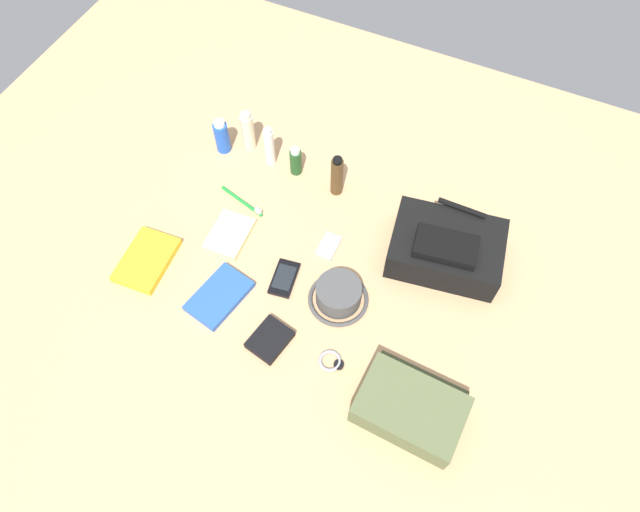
{
  "coord_description": "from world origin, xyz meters",
  "views": [
    {
      "loc": [
        0.35,
        -0.76,
        1.46
      ],
      "look_at": [
        0.0,
        0.0,
        0.04
      ],
      "focal_mm": 32.11,
      "sensor_mm": 36.0,
      "label": 1
    }
  ],
  "objects_px": {
    "cell_phone": "(284,278)",
    "toothbrush": "(244,203)",
    "paperback_novel": "(147,260)",
    "lotion_bottle": "(248,131)",
    "toothpaste_tube": "(269,147)",
    "wallet": "(270,340)",
    "shampoo_bottle": "(296,161)",
    "deodorant_spray": "(222,136)",
    "wristwatch": "(331,361)",
    "notepad": "(229,234)",
    "cologne_bottle": "(337,176)",
    "backpack": "(446,248)",
    "media_player": "(328,246)",
    "bucket_hat": "(339,295)",
    "toiletry_pouch": "(410,408)",
    "travel_guidebook": "(219,296)"
  },
  "relations": [
    {
      "from": "paperback_novel",
      "to": "cologne_bottle",
      "type": "bearing_deg",
      "value": 50.02
    },
    {
      "from": "paperback_novel",
      "to": "lotion_bottle",
      "type": "bearing_deg",
      "value": 83.45
    },
    {
      "from": "backpack",
      "to": "paperback_novel",
      "type": "bearing_deg",
      "value": -154.21
    },
    {
      "from": "notepad",
      "to": "deodorant_spray",
      "type": "bearing_deg",
      "value": 119.23
    },
    {
      "from": "deodorant_spray",
      "to": "wristwatch",
      "type": "relative_size",
      "value": 1.76
    },
    {
      "from": "lotion_bottle",
      "to": "toothpaste_tube",
      "type": "xyz_separation_m",
      "value": [
        0.09,
        -0.03,
        0.0
      ]
    },
    {
      "from": "toiletry_pouch",
      "to": "toothbrush",
      "type": "relative_size",
      "value": 1.59
    },
    {
      "from": "deodorant_spray",
      "to": "cell_phone",
      "type": "xyz_separation_m",
      "value": [
        0.4,
        -0.36,
        -0.05
      ]
    },
    {
      "from": "media_player",
      "to": "wallet",
      "type": "bearing_deg",
      "value": -92.71
    },
    {
      "from": "cologne_bottle",
      "to": "cell_phone",
      "type": "height_order",
      "value": "cologne_bottle"
    },
    {
      "from": "lotion_bottle",
      "to": "toothpaste_tube",
      "type": "height_order",
      "value": "toothpaste_tube"
    },
    {
      "from": "travel_guidebook",
      "to": "wallet",
      "type": "xyz_separation_m",
      "value": [
        0.19,
        -0.06,
        0.0
      ]
    },
    {
      "from": "deodorant_spray",
      "to": "wallet",
      "type": "xyz_separation_m",
      "value": [
        0.45,
        -0.54,
        -0.05
      ]
    },
    {
      "from": "notepad",
      "to": "travel_guidebook",
      "type": "bearing_deg",
      "value": -71.4
    },
    {
      "from": "toothpaste_tube",
      "to": "toiletry_pouch",
      "type": "bearing_deg",
      "value": -39.91
    },
    {
      "from": "wallet",
      "to": "deodorant_spray",
      "type": "bearing_deg",
      "value": 141.39
    },
    {
      "from": "toothpaste_tube",
      "to": "shampoo_bottle",
      "type": "bearing_deg",
      "value": 0.3
    },
    {
      "from": "toiletry_pouch",
      "to": "shampoo_bottle",
      "type": "distance_m",
      "value": 0.84
    },
    {
      "from": "toiletry_pouch",
      "to": "paperback_novel",
      "type": "relative_size",
      "value": 1.34
    },
    {
      "from": "toothpaste_tube",
      "to": "wallet",
      "type": "xyz_separation_m",
      "value": [
        0.29,
        -0.56,
        -0.06
      ]
    },
    {
      "from": "paperback_novel",
      "to": "media_player",
      "type": "xyz_separation_m",
      "value": [
        0.46,
        0.27,
        -0.01
      ]
    },
    {
      "from": "cell_phone",
      "to": "toothbrush",
      "type": "relative_size",
      "value": 0.73
    },
    {
      "from": "backpack",
      "to": "toothpaste_tube",
      "type": "height_order",
      "value": "toothpaste_tube"
    },
    {
      "from": "toothbrush",
      "to": "travel_guidebook",
      "type": "bearing_deg",
      "value": -73.34
    },
    {
      "from": "toothpaste_tube",
      "to": "bucket_hat",
      "type": "bearing_deg",
      "value": -42.14
    },
    {
      "from": "backpack",
      "to": "paperback_novel",
      "type": "relative_size",
      "value": 1.73
    },
    {
      "from": "shampoo_bottle",
      "to": "cologne_bottle",
      "type": "bearing_deg",
      "value": -6.46
    },
    {
      "from": "travel_guidebook",
      "to": "wristwatch",
      "type": "relative_size",
      "value": 2.79
    },
    {
      "from": "wristwatch",
      "to": "shampoo_bottle",
      "type": "bearing_deg",
      "value": 124.28
    },
    {
      "from": "wallet",
      "to": "notepad",
      "type": "relative_size",
      "value": 0.73
    },
    {
      "from": "paperback_novel",
      "to": "media_player",
      "type": "height_order",
      "value": "paperback_novel"
    },
    {
      "from": "backpack",
      "to": "wallet",
      "type": "distance_m",
      "value": 0.56
    },
    {
      "from": "deodorant_spray",
      "to": "travel_guidebook",
      "type": "height_order",
      "value": "deodorant_spray"
    },
    {
      "from": "toothpaste_tube",
      "to": "media_player",
      "type": "relative_size",
      "value": 1.8
    },
    {
      "from": "backpack",
      "to": "cologne_bottle",
      "type": "height_order",
      "value": "cologne_bottle"
    },
    {
      "from": "backpack",
      "to": "cell_phone",
      "type": "height_order",
      "value": "backpack"
    },
    {
      "from": "deodorant_spray",
      "to": "media_player",
      "type": "distance_m",
      "value": 0.51
    },
    {
      "from": "shampoo_bottle",
      "to": "wristwatch",
      "type": "relative_size",
      "value": 1.49
    },
    {
      "from": "wristwatch",
      "to": "wallet",
      "type": "xyz_separation_m",
      "value": [
        -0.17,
        -0.02,
        0.01
      ]
    },
    {
      "from": "toiletry_pouch",
      "to": "toothbrush",
      "type": "xyz_separation_m",
      "value": [
        -0.69,
        0.4,
        -0.03
      ]
    },
    {
      "from": "cologne_bottle",
      "to": "cell_phone",
      "type": "bearing_deg",
      "value": -90.9
    },
    {
      "from": "cell_phone",
      "to": "toothbrush",
      "type": "height_order",
      "value": "toothbrush"
    },
    {
      "from": "bucket_hat",
      "to": "cologne_bottle",
      "type": "relative_size",
      "value": 1.12
    },
    {
      "from": "paperback_novel",
      "to": "toothbrush",
      "type": "bearing_deg",
      "value": 62.79
    },
    {
      "from": "paperback_novel",
      "to": "notepad",
      "type": "xyz_separation_m",
      "value": [
        0.17,
        0.18,
        -0.0
      ]
    },
    {
      "from": "deodorant_spray",
      "to": "notepad",
      "type": "bearing_deg",
      "value": -57.55
    },
    {
      "from": "toothpaste_tube",
      "to": "shampoo_bottle",
      "type": "distance_m",
      "value": 0.09
    },
    {
      "from": "deodorant_spray",
      "to": "wristwatch",
      "type": "distance_m",
      "value": 0.82
    },
    {
      "from": "cologne_bottle",
      "to": "wallet",
      "type": "distance_m",
      "value": 0.55
    },
    {
      "from": "toiletry_pouch",
      "to": "travel_guidebook",
      "type": "distance_m",
      "value": 0.61
    }
  ]
}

